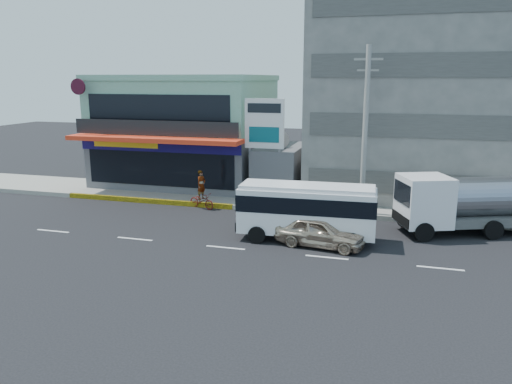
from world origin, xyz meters
TOP-DOWN VIEW (x-y plane):
  - ground at (0.00, 0.00)m, footprint 120.00×120.00m
  - sidewalk at (5.00, 9.50)m, footprint 70.00×5.00m
  - shop_building at (-8.00, 13.95)m, footprint 12.40×11.70m
  - concrete_building at (10.00, 15.00)m, footprint 16.00×12.00m
  - gap_structure at (0.00, 12.00)m, footprint 3.00×6.00m
  - satellite_dish at (0.00, 11.00)m, footprint 1.50×1.50m
  - billboard at (-0.50, 9.20)m, footprint 2.60×0.18m
  - utility_pole_near at (6.00, 7.40)m, footprint 1.60×0.30m
  - minibus at (3.60, 2.29)m, footprint 7.05×2.72m
  - sedan at (4.44, 1.50)m, footprint 4.68×2.44m
  - tanker_truck at (11.68, 5.82)m, footprint 8.35×5.09m
  - motorcycle_rider at (-4.00, 6.80)m, footprint 2.04×1.30m

SIDE VIEW (x-z plane):
  - ground at x=0.00m, z-range 0.00..0.00m
  - sidewalk at x=5.00m, z-range 0.00..0.30m
  - sedan at x=4.44m, z-range 0.00..1.52m
  - motorcycle_rider at x=-4.00m, z-range -0.42..2.05m
  - tanker_truck at x=11.68m, z-range 0.12..3.29m
  - minibus at x=3.60m, z-range 0.28..3.19m
  - gap_structure at x=0.00m, z-range 0.00..3.50m
  - satellite_dish at x=0.00m, z-range 3.50..3.65m
  - shop_building at x=-8.00m, z-range 0.00..8.00m
  - billboard at x=-0.50m, z-range 1.48..8.38m
  - utility_pole_near at x=6.00m, z-range 0.15..10.15m
  - concrete_building at x=10.00m, z-range 0.00..14.00m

